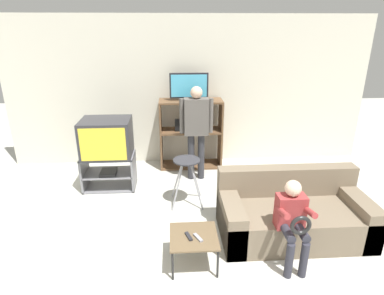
{
  "coord_description": "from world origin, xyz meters",
  "views": [
    {
      "loc": [
        -0.32,
        -1.86,
        2.4
      ],
      "look_at": [
        -0.06,
        2.08,
        0.9
      ],
      "focal_mm": 30.0,
      "sensor_mm": 36.0,
      "label": 1
    }
  ],
  "objects_px": {
    "snack_table": "(194,238)",
    "television_flat": "(189,88)",
    "television_main": "(107,138)",
    "folding_stool": "(187,168)",
    "couch": "(292,214)",
    "remote_control_black": "(189,236)",
    "media_shelf": "(191,133)",
    "tv_stand": "(109,171)",
    "person_seated_child": "(293,218)",
    "person_standing_adult": "(196,125)",
    "remote_control_white": "(198,238)"
  },
  "relations": [
    {
      "from": "snack_table",
      "to": "television_flat",
      "type": "bearing_deg",
      "value": 87.86
    },
    {
      "from": "television_main",
      "to": "snack_table",
      "type": "xyz_separation_m",
      "value": [
        1.19,
        -1.84,
        -0.51
      ]
    },
    {
      "from": "folding_stool",
      "to": "couch",
      "type": "height_order",
      "value": "couch"
    },
    {
      "from": "remote_control_black",
      "to": "media_shelf",
      "type": "bearing_deg",
      "value": 67.84
    },
    {
      "from": "television_flat",
      "to": "folding_stool",
      "type": "height_order",
      "value": "television_flat"
    },
    {
      "from": "tv_stand",
      "to": "television_main",
      "type": "distance_m",
      "value": 0.56
    },
    {
      "from": "remote_control_black",
      "to": "person_seated_child",
      "type": "distance_m",
      "value": 1.09
    },
    {
      "from": "television_flat",
      "to": "television_main",
      "type": "bearing_deg",
      "value": -149.8
    },
    {
      "from": "person_standing_adult",
      "to": "snack_table",
      "type": "bearing_deg",
      "value": -95.04
    },
    {
      "from": "tv_stand",
      "to": "folding_stool",
      "type": "relative_size",
      "value": 1.16
    },
    {
      "from": "couch",
      "to": "remote_control_white",
      "type": "bearing_deg",
      "value": -156.41
    },
    {
      "from": "person_standing_adult",
      "to": "remote_control_black",
      "type": "bearing_deg",
      "value": -96.45
    },
    {
      "from": "media_shelf",
      "to": "remote_control_black",
      "type": "relative_size",
      "value": 8.45
    },
    {
      "from": "television_flat",
      "to": "remote_control_black",
      "type": "relative_size",
      "value": 4.51
    },
    {
      "from": "media_shelf",
      "to": "snack_table",
      "type": "relative_size",
      "value": 2.43
    },
    {
      "from": "television_flat",
      "to": "person_seated_child",
      "type": "distance_m",
      "value": 2.91
    },
    {
      "from": "tv_stand",
      "to": "folding_stool",
      "type": "xyz_separation_m",
      "value": [
        1.19,
        -0.58,
        0.29
      ]
    },
    {
      "from": "television_main",
      "to": "couch",
      "type": "bearing_deg",
      "value": -29.54
    },
    {
      "from": "remote_control_black",
      "to": "television_main",
      "type": "bearing_deg",
      "value": 103.15
    },
    {
      "from": "couch",
      "to": "person_seated_child",
      "type": "xyz_separation_m",
      "value": [
        -0.21,
        -0.51,
        0.29
      ]
    },
    {
      "from": "remote_control_black",
      "to": "person_seated_child",
      "type": "bearing_deg",
      "value": -19.06
    },
    {
      "from": "person_standing_adult",
      "to": "remote_control_white",
      "type": "bearing_deg",
      "value": -93.82
    },
    {
      "from": "tv_stand",
      "to": "remote_control_black",
      "type": "relative_size",
      "value": 5.52
    },
    {
      "from": "television_flat",
      "to": "person_seated_child",
      "type": "xyz_separation_m",
      "value": [
        0.92,
        -2.62,
        -0.88
      ]
    },
    {
      "from": "media_shelf",
      "to": "person_standing_adult",
      "type": "relative_size",
      "value": 0.79
    },
    {
      "from": "television_flat",
      "to": "remote_control_white",
      "type": "height_order",
      "value": "television_flat"
    },
    {
      "from": "tv_stand",
      "to": "couch",
      "type": "height_order",
      "value": "couch"
    },
    {
      "from": "television_main",
      "to": "folding_stool",
      "type": "distance_m",
      "value": 1.33
    },
    {
      "from": "remote_control_black",
      "to": "remote_control_white",
      "type": "distance_m",
      "value": 0.1
    },
    {
      "from": "snack_table",
      "to": "remote_control_black",
      "type": "bearing_deg",
      "value": -157.9
    },
    {
      "from": "person_seated_child",
      "to": "remote_control_black",
      "type": "bearing_deg",
      "value": 179.14
    },
    {
      "from": "tv_stand",
      "to": "couch",
      "type": "distance_m",
      "value": 2.79
    },
    {
      "from": "couch",
      "to": "television_main",
      "type": "bearing_deg",
      "value": 150.46
    },
    {
      "from": "remote_control_white",
      "to": "couch",
      "type": "relative_size",
      "value": 0.08
    },
    {
      "from": "television_main",
      "to": "television_flat",
      "type": "relative_size",
      "value": 1.12
    },
    {
      "from": "couch",
      "to": "person_seated_child",
      "type": "bearing_deg",
      "value": -112.52
    },
    {
      "from": "folding_stool",
      "to": "person_standing_adult",
      "type": "bearing_deg",
      "value": 76.53
    },
    {
      "from": "television_flat",
      "to": "couch",
      "type": "relative_size",
      "value": 0.37
    },
    {
      "from": "snack_table",
      "to": "person_standing_adult",
      "type": "distance_m",
      "value": 2.17
    },
    {
      "from": "remote_control_white",
      "to": "person_standing_adult",
      "type": "relative_size",
      "value": 0.09
    },
    {
      "from": "person_standing_adult",
      "to": "folding_stool",
      "type": "bearing_deg",
      "value": -103.47
    },
    {
      "from": "snack_table",
      "to": "couch",
      "type": "height_order",
      "value": "couch"
    },
    {
      "from": "folding_stool",
      "to": "remote_control_white",
      "type": "distance_m",
      "value": 1.33
    },
    {
      "from": "person_standing_adult",
      "to": "couch",
      "type": "bearing_deg",
      "value": -57.04
    },
    {
      "from": "media_shelf",
      "to": "remote_control_white",
      "type": "xyz_separation_m",
      "value": [
        -0.09,
        -2.65,
        -0.26
      ]
    },
    {
      "from": "television_flat",
      "to": "person_seated_child",
      "type": "bearing_deg",
      "value": -70.62
    },
    {
      "from": "television_main",
      "to": "snack_table",
      "type": "bearing_deg",
      "value": -57.13
    },
    {
      "from": "television_flat",
      "to": "person_standing_adult",
      "type": "xyz_separation_m",
      "value": [
        0.09,
        -0.5,
        -0.5
      ]
    },
    {
      "from": "television_main",
      "to": "person_standing_adult",
      "type": "distance_m",
      "value": 1.39
    },
    {
      "from": "tv_stand",
      "to": "person_standing_adult",
      "type": "height_order",
      "value": "person_standing_adult"
    }
  ]
}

